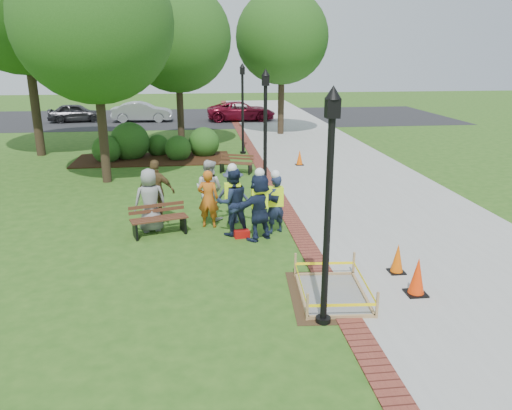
{
  "coord_description": "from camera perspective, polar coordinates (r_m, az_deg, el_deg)",
  "views": [
    {
      "loc": [
        -0.93,
        -10.94,
        4.77
      ],
      "look_at": [
        0.5,
        1.2,
        1.0
      ],
      "focal_mm": 35.0,
      "sensor_mm": 36.0,
      "label": 1
    }
  ],
  "objects": [
    {
      "name": "shrub_e",
      "position": [
        24.55,
        -11.09,
        5.62
      ],
      "size": [
        1.07,
        1.07,
        1.07
      ],
      "primitive_type": "sphere",
      "color": "#1E4814",
      "rests_on": "ground"
    },
    {
      "name": "lamp_far",
      "position": [
        24.15,
        -1.55,
        11.7
      ],
      "size": [
        0.28,
        0.28,
        4.26
      ],
      "color": "black",
      "rests_on": "ground"
    },
    {
      "name": "casual_person_c",
      "position": [
        14.7,
        -5.38,
        1.76
      ],
      "size": [
        0.68,
        0.62,
        1.78
      ],
      "color": "silver",
      "rests_on": "ground"
    },
    {
      "name": "parked_car_c",
      "position": [
        36.41,
        -1.7,
        9.61
      ],
      "size": [
        2.03,
        4.53,
        1.47
      ],
      "primitive_type": "imported",
      "rotation": [
        0.0,
        0.0,
        1.59
      ],
      "color": "maroon",
      "rests_on": "ground"
    },
    {
      "name": "cone_back",
      "position": [
        11.63,
        15.86,
        -5.97
      ],
      "size": [
        0.35,
        0.35,
        0.7
      ],
      "color": "black",
      "rests_on": "ground"
    },
    {
      "name": "brick_edging",
      "position": [
        21.64,
        0.56,
        4.45
      ],
      "size": [
        0.5,
        60.0,
        0.03
      ],
      "primitive_type": "cube",
      "color": "maroon",
      "rests_on": "ground"
    },
    {
      "name": "shrub_d",
      "position": [
        24.12,
        -5.93,
        5.65
      ],
      "size": [
        1.46,
        1.46,
        1.46
      ],
      "primitive_type": "sphere",
      "color": "#1E4814",
      "rests_on": "ground"
    },
    {
      "name": "casual_person_e",
      "position": [
        14.37,
        -2.62,
        1.11
      ],
      "size": [
        0.59,
        0.46,
        1.61
      ],
      "color": "#353E5E",
      "rests_on": "ground"
    },
    {
      "name": "hivis_worker_c",
      "position": [
        13.33,
        -2.68,
        0.57
      ],
      "size": [
        0.65,
        0.5,
        1.98
      ],
      "color": "#1B1F48",
      "rests_on": "ground"
    },
    {
      "name": "casual_person_d",
      "position": [
        14.63,
        -11.32,
        1.53
      ],
      "size": [
        0.66,
        0.51,
        1.84
      ],
      "color": "brown",
      "rests_on": "ground"
    },
    {
      "name": "parked_car_a",
      "position": [
        37.88,
        -19.74,
        8.92
      ],
      "size": [
        2.36,
        4.5,
        1.41
      ],
      "primitive_type": "imported",
      "rotation": [
        0.0,
        0.0,
        1.69
      ],
      "color": "#2B2B2E",
      "rests_on": "ground"
    },
    {
      "name": "sidewalk",
      "position": [
        22.28,
        8.91,
        4.6
      ],
      "size": [
        6.0,
        60.0,
        0.02
      ],
      "primitive_type": "cube",
      "color": "#9E9E99",
      "rests_on": "ground"
    },
    {
      "name": "lamp_near",
      "position": [
        8.55,
        8.32,
        1.41
      ],
      "size": [
        0.28,
        0.28,
        4.26
      ],
      "color": "black",
      "rests_on": "ground"
    },
    {
      "name": "shrub_b",
      "position": [
        24.13,
        -14.1,
        5.22
      ],
      "size": [
        1.81,
        1.81,
        1.81
      ],
      "primitive_type": "sphere",
      "color": "#1E4814",
      "rests_on": "ground"
    },
    {
      "name": "casual_person_b",
      "position": [
        14.01,
        -5.48,
        0.69
      ],
      "size": [
        0.59,
        0.45,
        1.64
      ],
      "color": "#BF5A16",
      "rests_on": "ground"
    },
    {
      "name": "casual_person_a",
      "position": [
        13.92,
        -12.02,
        0.53
      ],
      "size": [
        0.63,
        0.48,
        1.76
      ],
      "color": "gray",
      "rests_on": "ground"
    },
    {
      "name": "shrub_c",
      "position": [
        23.34,
        -8.83,
        5.15
      ],
      "size": [
        1.2,
        1.2,
        1.2
      ],
      "primitive_type": "sphere",
      "color": "#1E4814",
      "rests_on": "ground"
    },
    {
      "name": "toolbox",
      "position": [
        13.37,
        -1.64,
        -3.31
      ],
      "size": [
        0.44,
        0.28,
        0.2
      ],
      "primitive_type": "cube",
      "rotation": [
        0.0,
        0.0,
        0.15
      ],
      "color": "#AE100D",
      "rests_on": "ground"
    },
    {
      "name": "wet_concrete_pad",
      "position": [
        10.36,
        8.74,
        -9.06
      ],
      "size": [
        1.87,
        2.42,
        0.55
      ],
      "color": "#47331E",
      "rests_on": "ground"
    },
    {
      "name": "ground",
      "position": [
        11.97,
        -1.71,
        -6.35
      ],
      "size": [
        100.0,
        100.0,
        0.0
      ],
      "primitive_type": "plane",
      "color": "#285116",
      "rests_on": "ground"
    },
    {
      "name": "tree_left",
      "position": [
        19.37,
        -18.13,
        19.16
      ],
      "size": [
        5.62,
        5.62,
        8.54
      ],
      "color": "#3D2D1E",
      "rests_on": "ground"
    },
    {
      "name": "bench_near",
      "position": [
        13.76,
        -10.98,
        -2.32
      ],
      "size": [
        1.59,
        0.91,
        0.82
      ],
      "color": "#5A2E1E",
      "rests_on": "ground"
    },
    {
      "name": "mulch_bed",
      "position": [
        23.52,
        -11.68,
        5.14
      ],
      "size": [
        7.0,
        3.0,
        0.05
      ],
      "primitive_type": "cube",
      "color": "#381E0F",
      "rests_on": "ground"
    },
    {
      "name": "bench_far",
      "position": [
        20.44,
        -2.3,
        4.32
      ],
      "size": [
        1.45,
        0.9,
        0.75
      ],
      "color": "brown",
      "rests_on": "ground"
    },
    {
      "name": "cone_front",
      "position": [
        10.72,
        17.95,
        -7.86
      ],
      "size": [
        0.41,
        0.41,
        0.82
      ],
      "color": "black",
      "rests_on": "ground"
    },
    {
      "name": "shrub_a",
      "position": [
        23.63,
        -16.58,
        4.78
      ],
      "size": [
        1.29,
        1.29,
        1.29
      ],
      "primitive_type": "sphere",
      "color": "#1E4814",
      "rests_on": "ground"
    },
    {
      "name": "parking_lot",
      "position": [
        38.25,
        -5.36,
        9.92
      ],
      "size": [
        36.0,
        12.0,
        0.01
      ],
      "primitive_type": "cube",
      "color": "black",
      "rests_on": "ground"
    },
    {
      "name": "hivis_worker_b",
      "position": [
        13.49,
        2.2,
        0.37
      ],
      "size": [
        0.61,
        0.53,
        1.76
      ],
      "color": "#1B2A47",
      "rests_on": "ground"
    },
    {
      "name": "tree_right",
      "position": [
        30.1,
        2.98,
        18.59
      ],
      "size": [
        5.31,
        5.31,
        8.21
      ],
      "color": "#3D2D1E",
      "rests_on": "ground"
    },
    {
      "name": "parked_car_b",
      "position": [
        36.77,
        -12.81,
        9.27
      ],
      "size": [
        2.12,
        4.65,
        1.5
      ],
      "primitive_type": "imported",
      "rotation": [
        0.0,
        0.0,
        1.54
      ],
      "color": "#A4A5A9",
      "rests_on": "ground"
    },
    {
      "name": "lamp_mid",
      "position": [
        16.25,
        1.07,
        9.04
      ],
      "size": [
        0.28,
        0.28,
        4.26
      ],
      "color": "black",
      "rests_on": "ground"
    },
    {
      "name": "tree_back",
      "position": [
        25.73,
        -9.01,
        18.36
      ],
      "size": [
        5.25,
        5.25,
        8.04
      ],
      "color": "#3D2D1E",
      "rests_on": "ground"
    },
    {
      "name": "hivis_worker_a",
      "position": [
        12.97,
        0.41,
        0.04
      ],
      "size": [
        0.68,
        0.61,
        1.94
      ],
      "color": "#1C3149",
      "rests_on": "ground"
    },
    {
      "name": "cone_far",
      "position": [
        21.9,
        5.01,
        5.38
      ],
      "size": [
        0.34,
        0.34,
        0.68
      ],
      "color": "black",
      "rests_on": "ground"
    }
  ]
}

